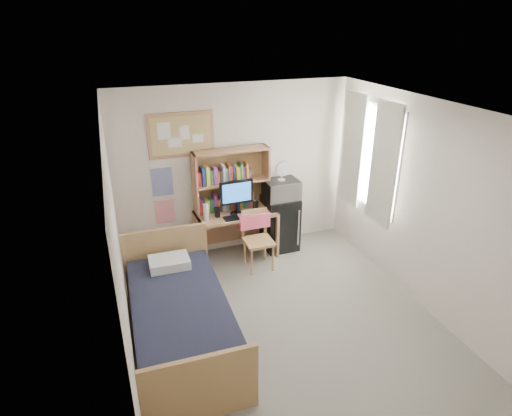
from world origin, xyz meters
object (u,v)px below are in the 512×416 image
object	(u,v)px
microwave	(281,189)
monitor	(237,197)
desk_fan	(282,171)
bed	(181,322)
speaker_right	(256,206)
desk_chair	(259,241)
bulletin_board	(181,135)
mini_fridge	(280,223)
desk	(236,234)
speaker_left	(217,212)

from	to	relation	value
microwave	monitor	bearing A→B (deg)	-174.33
microwave	desk_fan	size ratio (longest dim) A/B	1.79
bed	speaker_right	bearing A→B (deg)	49.17
microwave	desk_fan	distance (m)	0.29
desk_chair	microwave	bearing A→B (deg)	40.26
bulletin_board	desk_fan	size ratio (longest dim) A/B	3.29
speaker_right	desk_fan	xyz separation A→B (m)	(0.44, 0.07, 0.47)
desk_fan	mini_fridge	bearing A→B (deg)	90.00
desk	monitor	distance (m)	0.64
desk	monitor	xyz separation A→B (m)	(0.00, -0.06, 0.64)
desk_chair	microwave	distance (m)	0.91
desk_chair	speaker_right	world-z (taller)	speaker_right
desk	speaker_left	bearing A→B (deg)	-168.69
mini_fridge	desk_fan	world-z (taller)	desk_fan
bulletin_board	desk	bearing A→B (deg)	-23.91
bulletin_board	desk_chair	size ratio (longest dim) A/B	1.06
monitor	speaker_right	xyz separation A→B (m)	(0.30, 0.01, -0.18)
speaker_right	desk_chair	bearing A→B (deg)	-105.15
microwave	mini_fridge	bearing A→B (deg)	90.00
speaker_right	microwave	distance (m)	0.48
desk_chair	desk_fan	xyz separation A→B (m)	(0.53, 0.46, 0.86)
desk	mini_fridge	xyz separation A→B (m)	(0.75, 0.05, 0.06)
bulletin_board	desk	xyz separation A→B (m)	(0.69, -0.30, -1.55)
mini_fridge	speaker_left	distance (m)	1.12
speaker_right	speaker_left	bearing A→B (deg)	-180.00
desk	speaker_right	distance (m)	0.55
bed	speaker_left	distance (m)	1.90
speaker_right	desk_fan	world-z (taller)	desk_fan
mini_fridge	speaker_right	size ratio (longest dim) A/B	5.18
bulletin_board	monitor	size ratio (longest dim) A/B	1.76
bed	desk_fan	world-z (taller)	desk_fan
desk_fan	speaker_left	bearing A→B (deg)	-175.52
speaker_right	microwave	world-z (taller)	microwave
bed	microwave	world-z (taller)	microwave
bulletin_board	speaker_left	bearing A→B (deg)	-44.13
bulletin_board	microwave	distance (m)	1.72
desk_fan	desk	bearing A→B (deg)	-178.92
mini_fridge	desk_chair	bearing A→B (deg)	-138.80
monitor	microwave	bearing A→B (deg)	4.18
bulletin_board	desk_chair	bearing A→B (deg)	-39.38
desk_chair	desk_fan	size ratio (longest dim) A/B	3.10
bulletin_board	mini_fridge	bearing A→B (deg)	-10.22
bulletin_board	monitor	xyz separation A→B (m)	(0.69, -0.36, -0.90)
mini_fridge	bed	xyz separation A→B (m)	(-1.90, -1.73, -0.14)
mini_fridge	microwave	bearing A→B (deg)	-90.00
speaker_left	microwave	world-z (taller)	microwave
bulletin_board	mini_fridge	size ratio (longest dim) A/B	1.09
microwave	desk_fan	bearing A→B (deg)	0.00
desk	microwave	bearing A→B (deg)	-0.41
desk_chair	desk_fan	bearing A→B (deg)	40.26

